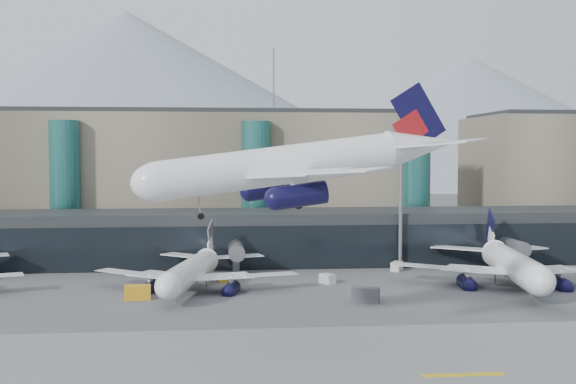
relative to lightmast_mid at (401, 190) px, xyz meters
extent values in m
plane|color=#515154|center=(-30.00, -48.00, -14.42)|extent=(900.00, 900.00, 0.00)
cube|color=slate|center=(-30.00, -63.00, -14.40)|extent=(400.00, 40.00, 0.04)
cube|color=gold|center=(-10.00, -63.00, -14.37)|extent=(8.00, 1.00, 0.02)
cube|color=black|center=(-30.00, 10.00, -9.42)|extent=(170.00, 18.00, 10.00)
cube|color=black|center=(-30.00, 1.10, -10.42)|extent=(170.00, 0.40, 8.00)
cylinder|color=slate|center=(-30.00, -1.00, -10.22)|extent=(2.80, 14.00, 2.80)
cube|color=slate|center=(-30.00, -1.00, -13.22)|extent=(1.20, 1.20, 2.40)
cylinder|color=slate|center=(20.00, -1.00, -10.22)|extent=(2.80, 14.00, 2.80)
cube|color=slate|center=(20.00, -1.00, -13.22)|extent=(1.20, 1.20, 2.40)
cube|color=gray|center=(-55.00, 42.00, 0.58)|extent=(130.00, 30.00, 30.00)
cube|color=black|center=(-55.00, 42.00, 16.08)|extent=(123.50, 28.00, 1.00)
cylinder|color=#23625D|center=(-65.00, 26.00, -0.42)|extent=(6.40, 6.40, 28.00)
cylinder|color=#23625D|center=(-25.00, 26.00, -0.42)|extent=(6.40, 6.40, 28.00)
cylinder|color=#23625D|center=(10.00, 26.00, -0.42)|extent=(6.40, 6.40, 28.00)
cylinder|color=slate|center=(-20.00, 42.00, 23.58)|extent=(0.40, 0.40, 16.00)
cone|color=gray|center=(-90.00, 332.00, 40.58)|extent=(400.00, 400.00, 110.00)
cone|color=gray|center=(130.00, 332.00, 28.08)|extent=(340.00, 340.00, 85.00)
cylinder|color=slate|center=(0.00, 0.00, -1.92)|extent=(0.70, 0.70, 25.00)
cube|color=slate|center=(0.00, 0.00, 10.88)|extent=(3.00, 1.20, 0.60)
cylinder|color=white|center=(-24.62, -51.25, 6.85)|extent=(25.69, 7.75, 4.20)
ellipsoid|color=white|center=(-37.16, -53.05, 6.85)|extent=(6.42, 4.99, 4.20)
cone|color=white|center=(-8.49, -48.94, 7.06)|extent=(7.76, 5.19, 4.20)
cube|color=white|center=(-21.54, -59.96, 6.16)|extent=(15.06, 18.52, 0.21)
cylinder|color=black|center=(-23.28, -58.01, 4.01)|extent=(5.35, 3.01, 2.31)
cube|color=white|center=(-7.77, -53.96, 7.27)|extent=(8.48, 9.74, 0.17)
cube|color=white|center=(-24.11, -42.04, 6.16)|extent=(11.14, 19.11, 0.21)
cylinder|color=black|center=(-25.23, -44.39, 4.01)|extent=(5.35, 3.01, 2.31)
cube|color=white|center=(-9.21, -43.92, 7.27)|extent=(6.60, 10.09, 0.17)
cube|color=black|center=(-8.13, -48.89, 10.42)|extent=(6.25, 1.14, 7.39)
cube|color=maroon|center=(-9.20, -49.05, 9.16)|extent=(4.20, 0.89, 4.04)
cylinder|color=slate|center=(-33.40, -52.51, 4.12)|extent=(0.17, 0.17, 3.36)
cylinder|color=black|center=(-33.40, -52.51, 2.65)|extent=(0.78, 0.37, 0.75)
cylinder|color=black|center=(-23.18, -53.60, 2.65)|extent=(1.00, 0.50, 0.96)
cylinder|color=black|center=(-23.90, -48.61, 2.65)|extent=(1.00, 0.50, 0.96)
cylinder|color=white|center=(-36.99, -17.00, -10.15)|extent=(8.48, 23.43, 3.83)
ellipsoid|color=white|center=(-39.36, -28.32, -10.15)|extent=(4.85, 6.04, 3.83)
cone|color=white|center=(-33.95, -2.44, -9.96)|extent=(5.10, 7.25, 3.83)
cube|color=white|center=(-28.57, -17.07, -10.78)|extent=(17.37, 9.24, 0.19)
cylinder|color=black|center=(-30.78, -17.96, -12.74)|extent=(3.01, 4.96, 2.11)
cube|color=white|center=(-29.43, -3.39, -9.76)|extent=(9.17, 5.57, 0.15)
cube|color=white|center=(-44.74, -13.69, -10.78)|extent=(16.60, 14.39, 0.19)
cylinder|color=black|center=(-43.07, -15.39, -12.74)|extent=(3.01, 4.96, 2.11)
cube|color=white|center=(-38.48, -1.50, -9.76)|extent=(8.72, 8.04, 0.15)
cube|color=slate|center=(-33.89, -2.12, -6.89)|extent=(1.39, 5.65, 6.75)
cube|color=white|center=(-34.09, -3.09, -8.04)|extent=(1.05, 3.80, 3.69)
cylinder|color=slate|center=(-38.65, -24.93, -12.64)|extent=(0.16, 0.16, 3.07)
cylinder|color=black|center=(-38.65, -24.93, -13.98)|extent=(0.38, 0.72, 0.68)
cylinder|color=black|center=(-34.54, -16.50, -13.98)|extent=(0.51, 0.93, 0.87)
cylinder|color=black|center=(-39.04, -15.56, -13.98)|extent=(0.51, 0.93, 0.87)
cylinder|color=white|center=(13.39, -17.94, -9.49)|extent=(8.49, 27.08, 4.43)
ellipsoid|color=white|center=(11.33, -31.14, -9.49)|extent=(5.33, 6.81, 4.43)
cone|color=white|center=(16.04, -0.97, -9.26)|extent=(5.55, 8.22, 4.43)
cube|color=white|center=(23.11, -17.53, -10.22)|extent=(20.14, 11.54, 0.22)
cylinder|color=black|center=(20.61, -18.68, -12.47)|extent=(3.23, 5.66, 2.44)
cube|color=white|center=(21.32, -1.80, -9.04)|extent=(10.63, 6.86, 0.18)
cube|color=white|center=(4.26, -14.59, -10.22)|extent=(19.46, 16.02, 0.22)
cylinder|color=black|center=(6.28, -16.45, -12.47)|extent=(3.23, 5.66, 2.44)
cube|color=white|center=(10.76, -0.15, -9.04)|extent=(10.23, 9.01, 0.18)
cube|color=black|center=(16.10, -0.60, -5.72)|extent=(1.28, 6.57, 7.79)
cube|color=white|center=(15.92, -1.73, -7.05)|extent=(0.99, 4.42, 4.26)
cylinder|color=slate|center=(11.95, -27.18, -12.36)|extent=(0.18, 0.18, 3.54)
cylinder|color=black|center=(11.95, -27.18, -13.91)|extent=(0.40, 0.82, 0.79)
cylinder|color=black|center=(16.19, -17.22, -13.91)|extent=(0.54, 1.06, 1.01)
cylinder|color=black|center=(10.94, -16.40, -13.91)|extent=(0.54, 1.06, 1.01)
cube|color=orange|center=(-32.35, -10.27, -13.77)|extent=(1.41, 2.26, 1.29)
cube|color=#49494E|center=(-12.38, -28.90, -13.36)|extent=(4.28, 3.21, 2.12)
cube|color=beige|center=(-1.20, -2.33, -13.59)|extent=(2.80, 3.27, 1.65)
cube|color=beige|center=(-15.52, -13.58, -13.65)|extent=(2.64, 3.04, 1.53)
cube|color=orange|center=(-44.75, -23.75, -13.39)|extent=(3.91, 2.34, 2.06)
camera|label=1|loc=(-33.01, -128.42, 6.53)|focal=45.00mm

